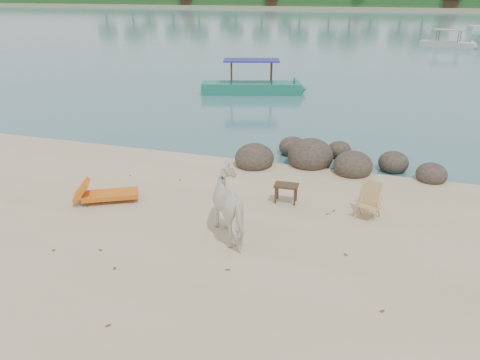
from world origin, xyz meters
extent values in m
plane|color=#37696E|center=(0.00, 90.00, 0.00)|extent=(400.00, 400.00, 0.00)
cube|color=tan|center=(0.00, 170.00, 0.00)|extent=(420.00, 90.00, 1.40)
cube|color=#1E4C1E|center=(0.00, 135.00, 1.90)|extent=(420.00, 18.00, 2.40)
ellipsoid|color=#322A21|center=(-0.94, 5.64, 0.22)|extent=(1.26, 1.39, 0.95)
ellipsoid|color=#322A21|center=(0.76, 6.34, 0.26)|extent=(1.48, 1.62, 1.11)
ellipsoid|color=#322A21|center=(2.16, 5.94, 0.21)|extent=(1.20, 1.32, 0.90)
ellipsoid|color=#322A21|center=(3.36, 6.74, 0.17)|extent=(0.95, 1.04, 0.71)
ellipsoid|color=#322A21|center=(4.46, 6.04, 0.16)|extent=(0.91, 1.00, 0.68)
ellipsoid|color=#322A21|center=(-0.04, 7.34, 0.16)|extent=(0.94, 1.03, 0.70)
ellipsoid|color=#322A21|center=(1.56, 7.54, 0.14)|extent=(0.82, 0.90, 0.61)
imported|color=white|center=(-0.09, 1.00, 0.78)|extent=(1.84, 1.94, 1.55)
plane|color=brown|center=(3.29, -0.84, 0.01)|extent=(0.14, 0.14, 0.00)
plane|color=brown|center=(-4.30, 3.57, 0.01)|extent=(0.14, 0.14, 0.00)
plane|color=brown|center=(1.96, 2.99, 0.01)|extent=(0.12, 0.12, 0.00)
plane|color=brown|center=(0.24, -0.42, 0.01)|extent=(0.13, 0.13, 0.00)
plane|color=brown|center=(1.83, 2.75, 0.01)|extent=(0.13, 0.13, 0.00)
plane|color=brown|center=(-2.68, 3.68, 0.01)|extent=(0.11, 0.11, 0.00)
plane|color=brown|center=(-3.64, -0.86, 0.01)|extent=(0.12, 0.12, 0.00)
plane|color=brown|center=(-1.14, -2.65, 0.01)|extent=(0.14, 0.14, 0.00)
plane|color=brown|center=(-2.67, -0.54, 0.01)|extent=(0.12, 0.12, 0.00)
plane|color=brown|center=(-1.98, -1.08, 0.01)|extent=(0.14, 0.14, 0.00)
plane|color=brown|center=(2.48, 0.89, 0.01)|extent=(0.14, 0.14, 0.00)
camera|label=1|loc=(2.95, -8.07, 5.35)|focal=35.00mm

